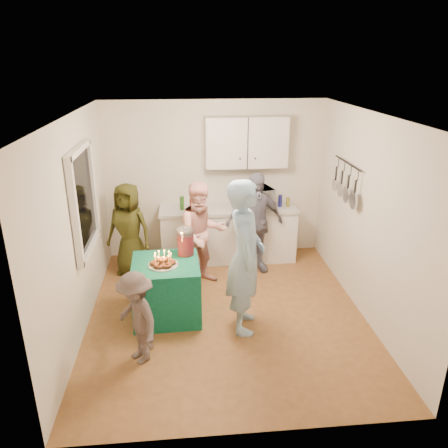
{
  "coord_description": "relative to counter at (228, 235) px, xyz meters",
  "views": [
    {
      "loc": [
        -0.51,
        -5.0,
        3.21
      ],
      "look_at": [
        0.0,
        0.35,
        1.15
      ],
      "focal_mm": 35.0,
      "sensor_mm": 36.0,
      "label": 1
    }
  ],
  "objects": [
    {
      "name": "counter",
      "position": [
        0.0,
        0.0,
        0.0
      ],
      "size": [
        2.2,
        0.58,
        0.86
      ],
      "primitive_type": "cube",
      "color": "white",
      "rests_on": "floor"
    },
    {
      "name": "punch_jar",
      "position": [
        -0.72,
        -1.41,
        0.5
      ],
      "size": [
        0.22,
        0.22,
        0.34
      ],
      "primitive_type": "cylinder",
      "color": "red",
      "rests_on": "party_table"
    },
    {
      "name": "donut_cake",
      "position": [
        -1.0,
        -1.71,
        0.42
      ],
      "size": [
        0.38,
        0.38,
        0.18
      ],
      "primitive_type": null,
      "color": "#381C0C",
      "rests_on": "party_table"
    },
    {
      "name": "child_near_left",
      "position": [
        -1.27,
        -2.55,
        0.12
      ],
      "size": [
        0.72,
        0.81,
        1.09
      ],
      "primitive_type": "imported",
      "rotation": [
        0.0,
        0.0,
        -0.99
      ],
      "color": "#4E403E",
      "rests_on": "floor"
    },
    {
      "name": "left_wall",
      "position": [
        -2.0,
        -1.7,
        0.87
      ],
      "size": [
        4.0,
        4.0,
        0.0
      ],
      "primitive_type": "plane",
      "color": "silver",
      "rests_on": "floor"
    },
    {
      "name": "upper_cabinet",
      "position": [
        0.3,
        0.15,
        1.52
      ],
      "size": [
        1.3,
        0.3,
        0.8
      ],
      "primitive_type": "cube",
      "color": "white",
      "rests_on": "back_wall"
    },
    {
      "name": "microwave",
      "position": [
        0.42,
        0.0,
        0.64
      ],
      "size": [
        0.65,
        0.52,
        0.32
      ],
      "primitive_type": "imported",
      "rotation": [
        0.0,
        0.0,
        0.25
      ],
      "color": "white",
      "rests_on": "countertop"
    },
    {
      "name": "countertop",
      "position": [
        0.0,
        -0.0,
        0.46
      ],
      "size": [
        2.24,
        0.62,
        0.05
      ],
      "primitive_type": "cube",
      "color": "beige",
      "rests_on": "counter"
    },
    {
      "name": "back_wall",
      "position": [
        -0.2,
        0.3,
        0.87
      ],
      "size": [
        3.6,
        3.6,
        0.0
      ],
      "primitive_type": "plane",
      "color": "silver",
      "rests_on": "floor"
    },
    {
      "name": "woman_back_center",
      "position": [
        -0.47,
        -0.8,
        0.36
      ],
      "size": [
        0.91,
        0.8,
        1.57
      ],
      "primitive_type": "imported",
      "rotation": [
        0.0,
        0.0,
        0.31
      ],
      "color": "#ED807C",
      "rests_on": "floor"
    },
    {
      "name": "right_wall",
      "position": [
        1.6,
        -1.7,
        0.87
      ],
      "size": [
        4.0,
        4.0,
        0.0
      ],
      "primitive_type": "plane",
      "color": "silver",
      "rests_on": "floor"
    },
    {
      "name": "party_table",
      "position": [
        -0.98,
        -1.65,
        -0.05
      ],
      "size": [
        0.88,
        0.88,
        0.76
      ],
      "primitive_type": "cube",
      "rotation": [
        0.0,
        0.0,
        0.04
      ],
      "color": "#0E6246",
      "rests_on": "floor"
    },
    {
      "name": "pot_rack",
      "position": [
        1.52,
        -1.0,
        1.17
      ],
      "size": [
        0.12,
        1.0,
        0.6
      ],
      "primitive_type": "cube",
      "color": "black",
      "rests_on": "right_wall"
    },
    {
      "name": "woman_back_left",
      "position": [
        -1.57,
        -0.36,
        0.3
      ],
      "size": [
        0.84,
        0.7,
        1.46
      ],
      "primitive_type": "imported",
      "rotation": [
        0.0,
        0.0,
        -0.38
      ],
      "color": "#595A19",
      "rests_on": "floor"
    },
    {
      "name": "ceiling",
      "position": [
        -0.2,
        -1.7,
        2.17
      ],
      "size": [
        4.0,
        4.0,
        0.0
      ],
      "primitive_type": "plane",
      "color": "white",
      "rests_on": "floor"
    },
    {
      "name": "window_night",
      "position": [
        -1.97,
        -1.4,
        1.12
      ],
      "size": [
        0.04,
        1.0,
        1.2
      ],
      "primitive_type": "cube",
      "color": "black",
      "rests_on": "left_wall"
    },
    {
      "name": "woman_back_right",
      "position": [
        0.36,
        -0.46,
        0.37
      ],
      "size": [
        1.01,
        0.61,
        1.61
      ],
      "primitive_type": "imported",
      "rotation": [
        0.0,
        0.0,
        0.24
      ],
      "color": "black",
      "rests_on": "floor"
    },
    {
      "name": "man_birthday",
      "position": [
        -0.01,
        -2.01,
        0.54
      ],
      "size": [
        0.55,
        0.76,
        1.93
      ],
      "primitive_type": "imported",
      "rotation": [
        0.0,
        0.0,
        1.44
      ],
      "color": "#9EC4E6",
      "rests_on": "floor"
    },
    {
      "name": "floor",
      "position": [
        -0.2,
        -1.7,
        -0.43
      ],
      "size": [
        4.0,
        4.0,
        0.0
      ],
      "primitive_type": "plane",
      "color": "brown",
      "rests_on": "ground"
    }
  ]
}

